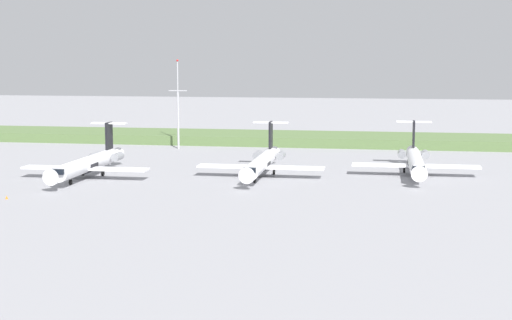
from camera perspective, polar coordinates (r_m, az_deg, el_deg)
name	(u,v)px	position (r m, az deg, el deg)	size (l,w,h in m)	color
ground_plane	(272,161)	(153.71, 1.26, -0.11)	(500.00, 500.00, 0.00)	#939399
grass_berm	(292,139)	(186.92, 2.77, 1.65)	(320.00, 20.00, 2.30)	#597542
regional_jet_nearest	(89,163)	(136.08, -12.68, -0.24)	(22.81, 31.00, 9.00)	white
regional_jet_second	(262,162)	(134.43, 0.47, -0.15)	(22.81, 31.00, 9.00)	white
regional_jet_third	(415,161)	(139.09, 12.09, -0.06)	(22.81, 31.00, 9.00)	white
antenna_mast	(178,112)	(175.57, -5.98, 3.69)	(4.40, 0.50, 20.84)	#B2B2B7
safety_cone_front_marker	(7,197)	(118.67, -18.53, -2.72)	(0.44, 0.44, 0.55)	orange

